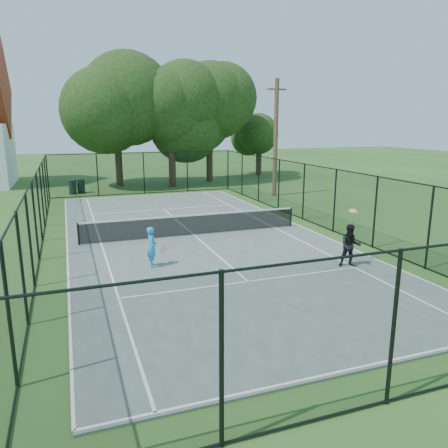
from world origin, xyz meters
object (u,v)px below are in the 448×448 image
object	(u,v)px
player_black	(350,246)
utility_pole	(276,138)
trash_bin_right	(81,186)
tennis_net	(193,224)
player_blue	(152,247)
trash_bin_left	(73,187)

from	to	relation	value
player_black	utility_pole	bearing A→B (deg)	73.43
trash_bin_right	player_black	bearing A→B (deg)	-68.46
trash_bin_right	utility_pole	distance (m)	14.61
trash_bin_right	utility_pole	size ratio (longest dim) A/B	0.13
tennis_net	player_black	xyz separation A→B (m)	(4.00, -6.23, 0.26)
tennis_net	utility_pole	bearing A→B (deg)	46.53
player_blue	trash_bin_left	bearing A→B (deg)	97.24
player_blue	player_black	bearing A→B (deg)	-20.13
trash_bin_left	player_blue	world-z (taller)	player_blue
utility_pole	trash_bin_left	bearing A→B (deg)	157.74
tennis_net	player_black	bearing A→B (deg)	-57.28
tennis_net	trash_bin_right	bearing A→B (deg)	106.24
trash_bin_left	player_black	world-z (taller)	player_black
tennis_net	player_black	world-z (taller)	player_black
tennis_net	player_blue	world-z (taller)	player_blue
player_black	trash_bin_right	bearing A→B (deg)	111.54
player_blue	player_black	size ratio (longest dim) A/B	0.72
tennis_net	player_blue	bearing A→B (deg)	-124.47
tennis_net	player_black	size ratio (longest dim) A/B	4.98
tennis_net	trash_bin_left	size ratio (longest dim) A/B	9.80
player_black	trash_bin_left	bearing A→B (deg)	113.32
tennis_net	utility_pole	size ratio (longest dim) A/B	1.26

